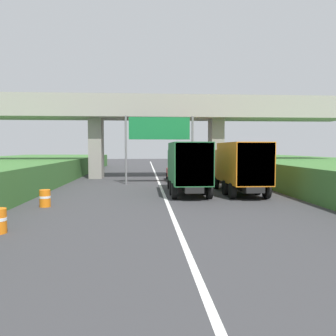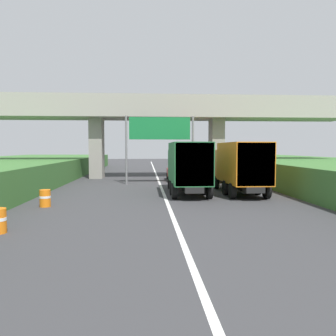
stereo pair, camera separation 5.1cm
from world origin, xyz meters
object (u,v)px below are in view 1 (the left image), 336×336
at_px(truck_orange, 239,165).
at_px(car_red, 177,172).
at_px(construction_barrel_3, 45,198).
at_px(truck_green, 187,165).
at_px(car_yellow, 213,172).
at_px(overhead_highway_sign, 159,133).

height_order(truck_orange, car_red, truck_orange).
bearing_deg(truck_orange, construction_barrel_3, -159.46).
distance_m(truck_green, car_yellow, 8.73).
xyz_separation_m(truck_green, truck_orange, (3.51, -0.16, 0.00)).
height_order(overhead_highway_sign, truck_green, overhead_highway_sign).
bearing_deg(construction_barrel_3, truck_green, 29.16).
xyz_separation_m(overhead_highway_sign, truck_orange, (5.09, -6.49, -2.41)).
relative_size(truck_green, truck_orange, 1.00).
bearing_deg(truck_green, truck_orange, -2.61).
height_order(car_yellow, construction_barrel_3, car_yellow).
bearing_deg(overhead_highway_sign, car_yellow, 18.19).
height_order(overhead_highway_sign, construction_barrel_3, overhead_highway_sign).
relative_size(truck_orange, construction_barrel_3, 8.11).
height_order(overhead_highway_sign, car_red, overhead_highway_sign).
relative_size(overhead_highway_sign, car_red, 1.43).
relative_size(truck_green, construction_barrel_3, 8.11).
distance_m(car_red, car_yellow, 3.44).
bearing_deg(construction_barrel_3, truck_orange, 20.54).
bearing_deg(car_yellow, overhead_highway_sign, -161.81).
bearing_deg(overhead_highway_sign, construction_barrel_3, -120.85).
bearing_deg(car_red, construction_barrel_3, -121.00).
bearing_deg(truck_green, car_red, 88.82).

